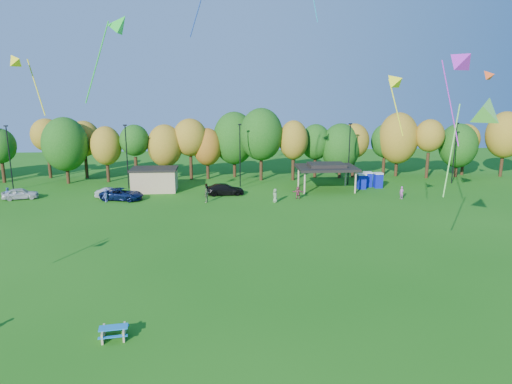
{
  "coord_description": "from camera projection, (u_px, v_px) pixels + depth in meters",
  "views": [
    {
      "loc": [
        -0.63,
        -25.09,
        14.01
      ],
      "look_at": [
        1.73,
        6.0,
        6.91
      ],
      "focal_mm": 32.0,
      "sensor_mm": 36.0,
      "label": 1
    }
  ],
  "objects": [
    {
      "name": "far_person_4",
      "position": [
        275.0,
        195.0,
        57.23
      ],
      "size": [
        0.78,
        0.98,
        1.75
      ],
      "primitive_type": "imported",
      "rotation": [
        0.0,
        0.0,
        5.0
      ],
      "color": "#6B895D",
      "rests_on": "ground"
    },
    {
      "name": "ground",
      "position": [
        235.0,
        326.0,
        27.55
      ],
      "size": [
        160.0,
        160.0,
        0.0
      ],
      "primitive_type": "plane",
      "color": "#19600F",
      "rests_on": "ground"
    },
    {
      "name": "utility_building",
      "position": [
        155.0,
        179.0,
        63.39
      ],
      "size": [
        6.3,
        4.3,
        3.25
      ],
      "color": "tan",
      "rests_on": "ground"
    },
    {
      "name": "kite_1",
      "position": [
        457.0,
        60.0,
        37.85
      ],
      "size": [
        2.79,
        5.13,
        8.69
      ],
      "color": "#C926CF"
    },
    {
      "name": "pavilion",
      "position": [
        326.0,
        167.0,
        63.84
      ],
      "size": [
        8.2,
        6.2,
        3.77
      ],
      "color": "tan",
      "rests_on": "ground"
    },
    {
      "name": "car_c",
      "position": [
        122.0,
        194.0,
        58.47
      ],
      "size": [
        5.94,
        3.88,
        1.52
      ],
      "primitive_type": "imported",
      "rotation": [
        0.0,
        0.0,
        1.3
      ],
      "color": "#0A1741",
      "rests_on": "ground"
    },
    {
      "name": "kite_0",
      "position": [
        120.0,
        24.0,
        37.52
      ],
      "size": [
        4.5,
        1.81,
        7.54
      ],
      "color": "green"
    },
    {
      "name": "picnic_table",
      "position": [
        114.0,
        332.0,
        26.11
      ],
      "size": [
        1.77,
        1.53,
        0.7
      ],
      "rotation": [
        0.0,
        0.0,
        0.13
      ],
      "color": "tan",
      "rests_on": "ground"
    },
    {
      "name": "car_b",
      "position": [
        111.0,
        193.0,
        59.65
      ],
      "size": [
        3.94,
        1.56,
        1.27
      ],
      "primitive_type": "imported",
      "rotation": [
        0.0,
        0.0,
        1.63
      ],
      "color": "#96969B",
      "rests_on": "ground"
    },
    {
      "name": "tree_line",
      "position": [
        219.0,
        142.0,
        70.41
      ],
      "size": [
        93.57,
        10.55,
        11.15
      ],
      "color": "black",
      "rests_on": "ground"
    },
    {
      "name": "far_person_1",
      "position": [
        298.0,
        193.0,
        59.03
      ],
      "size": [
        1.59,
        0.84,
        1.64
      ],
      "primitive_type": "imported",
      "rotation": [
        0.0,
        0.0,
        2.89
      ],
      "color": "#9C4153",
      "rests_on": "ground"
    },
    {
      "name": "kite_6",
      "position": [
        393.0,
        81.0,
        36.92
      ],
      "size": [
        2.5,
        3.06,
        5.5
      ],
      "color": "yellow"
    },
    {
      "name": "car_d",
      "position": [
        225.0,
        189.0,
        61.25
      ],
      "size": [
        5.34,
        2.42,
        1.52
      ],
      "primitive_type": "imported",
      "rotation": [
        0.0,
        0.0,
        1.63
      ],
      "color": "black",
      "rests_on": "ground"
    },
    {
      "name": "porta_potties",
      "position": [
        369.0,
        180.0,
        65.63
      ],
      "size": [
        3.75,
        2.48,
        2.18
      ],
      "color": "#0D18A9",
      "rests_on": "ground"
    },
    {
      "name": "car_a",
      "position": [
        20.0,
        194.0,
        58.88
      ],
      "size": [
        4.59,
        2.68,
        1.47
      ],
      "primitive_type": "imported",
      "rotation": [
        0.0,
        0.0,
        1.8
      ],
      "color": "silver",
      "rests_on": "ground"
    },
    {
      "name": "far_person_3",
      "position": [
        207.0,
        195.0,
        57.18
      ],
      "size": [
        0.82,
        1.13,
        1.78
      ],
      "primitive_type": "imported",
      "rotation": [
        0.0,
        0.0,
        4.3
      ],
      "color": "#5F7648",
      "rests_on": "ground"
    },
    {
      "name": "far_person_5",
      "position": [
        8.0,
        194.0,
        58.27
      ],
      "size": [
        1.03,
        0.97,
        1.67
      ],
      "primitive_type": "imported",
      "rotation": [
        0.0,
        0.0,
        2.57
      ],
      "color": "#5172B4",
      "rests_on": "ground"
    },
    {
      "name": "kite_11",
      "position": [
        487.0,
        74.0,
        47.98
      ],
      "size": [
        1.86,
        1.91,
        1.53
      ],
      "color": "#E5491B"
    },
    {
      "name": "lamp_posts",
      "position": [
        240.0,
        153.0,
        65.5
      ],
      "size": [
        64.5,
        0.25,
        9.09
      ],
      "color": "black",
      "rests_on": "ground"
    },
    {
      "name": "kite_9",
      "position": [
        15.0,
        60.0,
        37.54
      ],
      "size": [
        2.93,
        2.4,
        5.4
      ],
      "color": "yellow"
    },
    {
      "name": "far_person_2",
      "position": [
        106.0,
        195.0,
        57.35
      ],
      "size": [
        1.13,
        1.26,
        1.69
      ],
      "primitive_type": "imported",
      "rotation": [
        0.0,
        0.0,
        4.12
      ],
      "color": "#455598",
      "rests_on": "ground"
    },
    {
      "name": "kite_12",
      "position": [
        486.0,
        108.0,
        31.07
      ],
      "size": [
        3.93,
        4.34,
        7.88
      ],
      "color": "#69D54B"
    },
    {
      "name": "far_person_0",
      "position": [
        402.0,
        193.0,
        59.0
      ],
      "size": [
        0.62,
        0.71,
        1.65
      ],
      "primitive_type": "imported",
      "rotation": [
        0.0,
        0.0,
        5.17
      ],
      "color": "#B053A4",
      "rests_on": "ground"
    }
  ]
}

